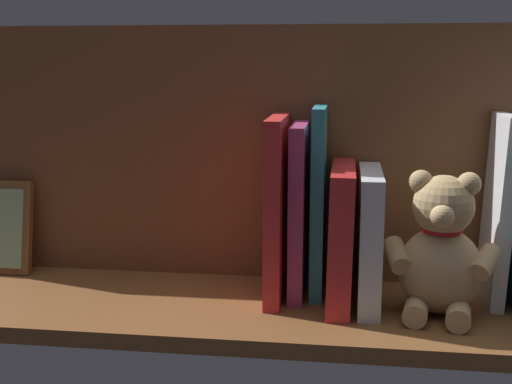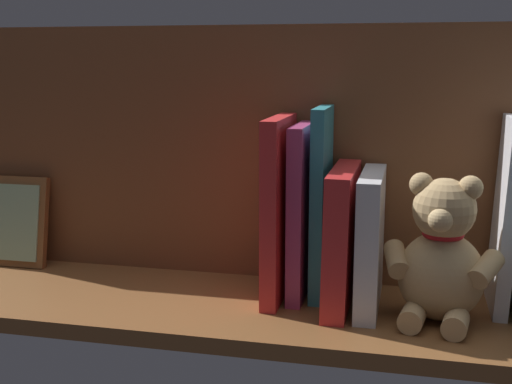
{
  "view_description": "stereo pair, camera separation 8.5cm",
  "coord_description": "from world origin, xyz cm",
  "views": [
    {
      "loc": [
        -11.95,
        88.76,
        33.3
      ],
      "look_at": [
        0.0,
        0.0,
        15.55
      ],
      "focal_mm": 47.23,
      "sensor_mm": 36.0,
      "label": 1
    },
    {
      "loc": [
        -20.34,
        87.22,
        33.3
      ],
      "look_at": [
        0.0,
        0.0,
        15.55
      ],
      "focal_mm": 47.23,
      "sensor_mm": 36.0,
      "label": 2
    }
  ],
  "objects": [
    {
      "name": "shelf_back_panel",
      "position": [
        0.0,
        -11.5,
        19.11
      ],
      "size": [
        114.16,
        1.5,
        38.22
      ],
      "primitive_type": "cube",
      "color": "brown",
      "rests_on": "ground_plane"
    },
    {
      "name": "book_7",
      "position": [
        -5.55,
        -4.07,
        12.23
      ],
      "size": [
        2.05,
        12.56,
        24.47
      ],
      "primitive_type": "cube",
      "color": "#B23F72",
      "rests_on": "ground_plane"
    },
    {
      "name": "ground_plane",
      "position": [
        0.0,
        0.0,
        -1.1
      ],
      "size": [
        114.16,
        27.5,
        2.2
      ],
      "primitive_type": "cube",
      "color": "brown"
    },
    {
      "name": "teddy_bear",
      "position": [
        -24.67,
        1.31,
        8.43
      ],
      "size": [
        15.34,
        13.46,
        19.15
      ],
      "rotation": [
        0.0,
        0.0,
        -0.16
      ],
      "color": "tan",
      "rests_on": "ground_plane"
    },
    {
      "name": "book_8",
      "position": [
        -2.59,
        -2.88,
        12.78
      ],
      "size": [
        2.24,
        14.94,
        25.55
      ],
      "primitive_type": "cube",
      "color": "red",
      "rests_on": "ground_plane"
    },
    {
      "name": "book_4",
      "position": [
        -15.46,
        -1.95,
        9.22
      ],
      "size": [
        2.94,
        16.8,
        18.45
      ],
      "primitive_type": "cube",
      "color": "silver",
      "rests_on": "ground_plane"
    },
    {
      "name": "book_3",
      "position": [
        -32.82,
        -4.73,
        13.0
      ],
      "size": [
        2.74,
        11.25,
        26.06
      ],
      "primitive_type": "cube",
      "rotation": [
        0.0,
        -0.03,
        0.0
      ],
      "color": "silver",
      "rests_on": "ground_plane"
    },
    {
      "name": "book_5",
      "position": [
        -11.58,
        -1.66,
        9.49
      ],
      "size": [
        3.47,
        17.38,
        19.02
      ],
      "primitive_type": "cube",
      "rotation": [
        0.0,
        -0.02,
        0.0
      ],
      "color": "red",
      "rests_on": "ground_plane"
    },
    {
      "name": "book_6",
      "position": [
        -8.28,
        -4.87,
        13.42
      ],
      "size": [
        1.79,
        10.96,
        26.84
      ],
      "primitive_type": "cube",
      "color": "teal",
      "rests_on": "ground_plane"
    }
  ]
}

